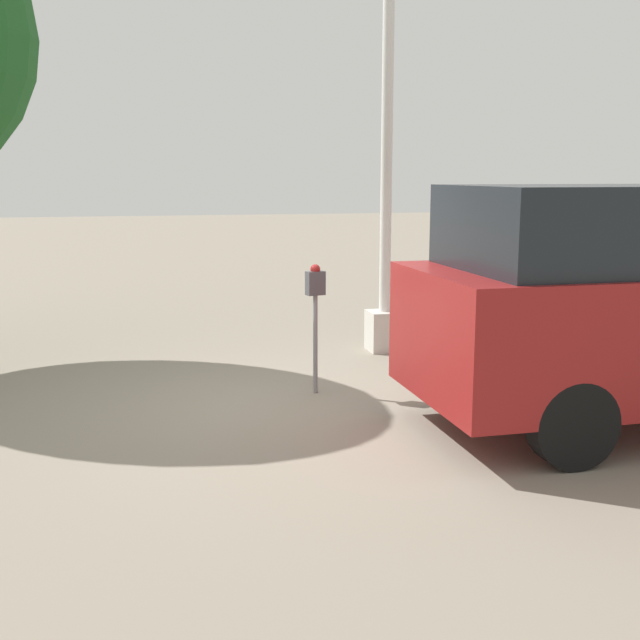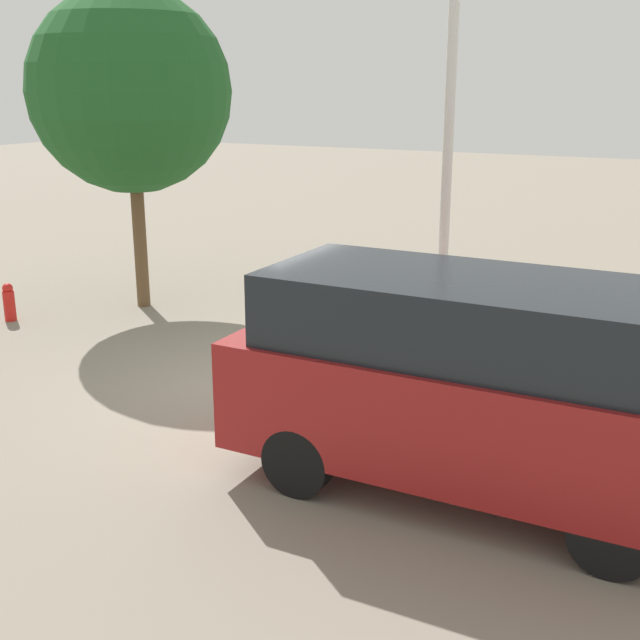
% 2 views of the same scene
% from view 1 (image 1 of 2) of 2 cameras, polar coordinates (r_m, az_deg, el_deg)
% --- Properties ---
extents(ground_plane, '(80.00, 80.00, 0.00)m').
position_cam_1_polar(ground_plane, '(8.50, -3.47, -6.08)').
color(ground_plane, gray).
extents(parking_meter_near, '(0.22, 0.15, 1.44)m').
position_cam_1_polar(parking_meter_near, '(8.75, -0.33, 1.53)').
color(parking_meter_near, gray).
rests_on(parking_meter_near, ground).
extents(lamp_post, '(0.44, 0.44, 5.63)m').
position_cam_1_polar(lamp_post, '(10.88, 4.69, 6.88)').
color(lamp_post, beige).
rests_on(lamp_post, ground).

